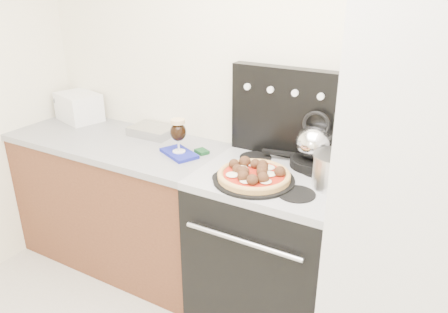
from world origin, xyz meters
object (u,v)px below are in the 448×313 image
Objects in this scene: toaster_oven at (79,107)px; stove_body at (270,252)px; fridge at (420,204)px; tea_kettle at (315,139)px; skillet at (313,162)px; base_cabinet at (123,204)px; oven_mitt at (179,153)px; beer_glass at (178,136)px; pizza_pan at (254,180)px; pizza at (254,174)px; stock_pot at (336,172)px.

stove_body is at bearing 9.44° from toaster_oven.
fridge is 8.60× the size of tea_kettle.
base_cabinet is at bearing -171.94° from skillet.
oven_mitt is 1.16× the size of beer_glass.
stove_body is 2.15× the size of pizza_pan.
base_cabinet is 1.18m from pizza.
pizza_pan is at bearing -103.18° from tea_kettle.
fridge is at bearing -21.88° from skillet.
stove_body is (1.10, -0.02, 0.01)m from base_cabinet.
pizza_pan is at bearing 0.00° from pizza.
fridge is at bearing 10.96° from toaster_oven.
stock_pot is (0.37, 0.14, 0.07)m from pizza_pan.
base_cabinet is 1.41m from tea_kettle.
pizza_pan is at bearing -7.84° from base_cabinet.
stove_body is at bearing -124.34° from skillet.
stove_body is 3.56× the size of skillet.
beer_glass reaches higher than skillet.
tea_kettle is 1.01× the size of stock_pot.
pizza_pan is at bearing -159.75° from stock_pot.
pizza reaches higher than skillet.
skillet is (-0.56, 0.23, -0.01)m from fridge.
toaster_oven reaches higher than base_cabinet.
skillet is (0.74, 0.19, -0.08)m from beer_glass.
pizza_pan is (0.55, -0.13, 0.02)m from oven_mitt.
toaster_oven is at bearing -161.68° from tea_kettle.
stock_pot is (-0.39, 0.04, 0.05)m from fridge.
oven_mitt is (-0.61, 0.01, 0.47)m from stove_body.
stock_pot is (1.92, -0.18, 0.00)m from toaster_oven.
skillet is (0.20, 0.32, 0.02)m from pizza_pan.
fridge is 0.76m from pizza_pan.
fridge is 0.40m from stock_pot.
base_cabinet is 1.36m from skillet.
stock_pot is at bearing 11.07° from toaster_oven.
base_cabinet is 6.64× the size of stock_pot.
stove_body is at bearing 177.95° from fridge.
stove_body is 3.74× the size of oven_mitt.
beer_glass is 0.92× the size of tea_kettle.
toaster_oven is (-1.61, 0.20, 0.56)m from stove_body.
stove_body is 0.56m from skillet.
beer_glass is 0.77m from skillet.
tea_kettle reaches higher than pizza.
stove_body is 2.84× the size of toaster_oven.
stove_body is 0.84m from beer_glass.
pizza_pan is at bearing 4.90° from toaster_oven.
toaster_oven is at bearing 169.34° from oven_mitt.
tea_kettle is (0.74, 0.19, 0.05)m from beer_glass.
stock_pot is (0.17, -0.18, -0.08)m from tea_kettle.
stove_body is 0.87m from fridge.
tea_kettle is (0.20, 0.32, 0.12)m from pizza.
tea_kettle is (1.24, 0.18, 0.64)m from base_cabinet.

